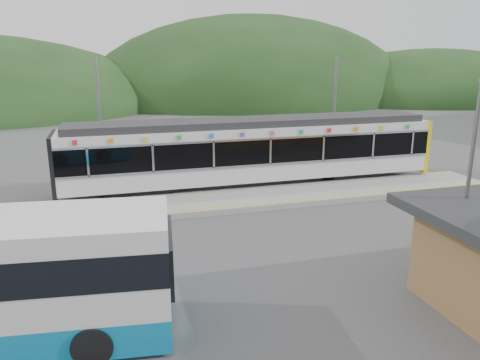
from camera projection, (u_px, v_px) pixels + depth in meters
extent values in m
plane|color=#4C4C4F|center=(275.00, 224.00, 20.15)|extent=(120.00, 120.00, 0.00)
ellipsoid|color=#1E3D19|center=(252.00, 100.00, 74.52)|extent=(52.00, 39.00, 26.00)
ellipsoid|color=#1E3D19|center=(431.00, 99.00, 76.70)|extent=(44.00, 33.00, 16.00)
cube|color=#9E9E99|center=(252.00, 199.00, 23.17)|extent=(26.00, 3.20, 0.30)
cube|color=yellow|center=(260.00, 204.00, 21.93)|extent=(26.00, 0.10, 0.01)
cube|color=black|center=(142.00, 189.00, 24.26)|extent=(3.20, 2.20, 0.56)
cube|color=black|center=(349.00, 173.00, 27.47)|extent=(3.20, 2.20, 0.56)
cube|color=silver|center=(252.00, 168.00, 25.67)|extent=(20.00, 2.90, 0.92)
cube|color=black|center=(252.00, 147.00, 25.36)|extent=(20.00, 2.96, 1.45)
cube|color=silver|center=(261.00, 165.00, 24.15)|extent=(20.00, 0.05, 0.10)
cube|color=silver|center=(261.00, 139.00, 23.80)|extent=(20.00, 0.05, 0.10)
cube|color=silver|center=(253.00, 129.00, 25.12)|extent=(20.00, 2.90, 0.45)
cube|color=#2D2D30|center=(253.00, 122.00, 25.01)|extent=(19.40, 2.50, 0.36)
cube|color=yellow|center=(412.00, 143.00, 28.15)|extent=(0.24, 2.92, 3.00)
cube|color=black|center=(55.00, 164.00, 22.75)|extent=(0.20, 2.92, 3.00)
cube|color=silver|center=(88.00, 162.00, 21.70)|extent=(0.10, 0.05, 1.35)
cube|color=silver|center=(153.00, 159.00, 22.50)|extent=(0.10, 0.05, 1.35)
cube|color=silver|center=(214.00, 155.00, 23.30)|extent=(0.10, 0.05, 1.35)
cube|color=silver|center=(270.00, 152.00, 24.11)|extent=(0.10, 0.05, 1.35)
cube|color=silver|center=(323.00, 148.00, 24.91)|extent=(0.10, 0.05, 1.35)
cube|color=silver|center=(373.00, 145.00, 25.71)|extent=(0.10, 0.05, 1.35)
cube|color=silver|center=(412.00, 143.00, 26.38)|extent=(0.10, 0.05, 1.35)
cube|color=red|center=(75.00, 143.00, 21.33)|extent=(0.22, 0.04, 0.22)
cube|color=orange|center=(111.00, 141.00, 21.75)|extent=(0.22, 0.04, 0.22)
cube|color=yellow|center=(146.00, 139.00, 22.18)|extent=(0.22, 0.04, 0.22)
cube|color=green|center=(179.00, 138.00, 22.61)|extent=(0.22, 0.04, 0.22)
cube|color=blue|center=(211.00, 136.00, 23.04)|extent=(0.22, 0.04, 0.22)
cube|color=purple|center=(243.00, 135.00, 23.47)|extent=(0.22, 0.04, 0.22)
cube|color=#E54C8C|center=(273.00, 133.00, 23.89)|extent=(0.22, 0.04, 0.22)
cube|color=#19A5A5|center=(301.00, 132.00, 24.32)|extent=(0.22, 0.04, 0.22)
cube|color=red|center=(329.00, 130.00, 24.75)|extent=(0.22, 0.04, 0.22)
cube|color=orange|center=(356.00, 129.00, 25.18)|extent=(0.22, 0.04, 0.22)
cube|color=yellow|center=(382.00, 128.00, 25.60)|extent=(0.22, 0.04, 0.22)
cube|color=green|center=(408.00, 127.00, 26.03)|extent=(0.22, 0.04, 0.22)
cylinder|color=slate|center=(100.00, 122.00, 25.34)|extent=(0.18, 0.18, 7.00)
cube|color=slate|center=(95.00, 64.00, 23.79)|extent=(0.08, 1.80, 0.08)
cylinder|color=slate|center=(334.00, 114.00, 29.09)|extent=(0.18, 0.18, 7.00)
cube|color=slate|center=(343.00, 63.00, 27.53)|extent=(0.08, 1.80, 0.08)
cylinder|color=black|center=(99.00, 316.00, 12.17)|extent=(1.31, 2.95, 0.98)
cylinder|color=slate|center=(468.00, 190.00, 13.69)|extent=(0.12, 0.12, 6.49)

